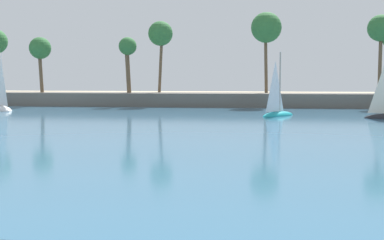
# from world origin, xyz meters

# --- Properties ---
(sea) EXTENTS (220.00, 93.62, 0.06)m
(sea) POSITION_xyz_m (0.00, 55.68, 0.03)
(sea) COLOR #33607F
(sea) RESTS_ON ground
(palm_headland) EXTENTS (91.12, 6.00, 12.18)m
(palm_headland) POSITION_xyz_m (-0.21, 62.49, 2.74)
(palm_headland) COLOR #605B54
(palm_headland) RESTS_ON ground
(sailboat_mid_bay) EXTENTS (3.95, 4.47, 6.68)m
(sailboat_mid_bay) POSITION_xyz_m (4.68, 47.11, 0.66)
(sailboat_mid_bay) COLOR teal
(sailboat_mid_bay) RESTS_ON sea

